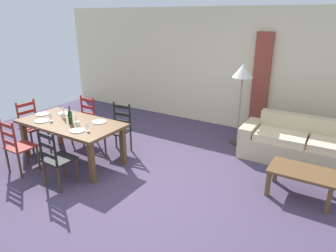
% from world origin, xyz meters
% --- Properties ---
extents(ground_plane, '(9.60, 9.60, 0.02)m').
position_xyz_m(ground_plane, '(0.00, 0.00, -0.01)').
color(ground_plane, '#453953').
extents(wall_far, '(9.60, 0.16, 2.70)m').
position_xyz_m(wall_far, '(0.00, 3.30, 1.35)').
color(wall_far, beige).
rests_on(wall_far, ground_plane).
extents(curtain_panel_left, '(0.35, 0.08, 2.20)m').
position_xyz_m(curtain_panel_left, '(0.82, 3.16, 1.10)').
color(curtain_panel_left, brown).
rests_on(curtain_panel_left, ground_plane).
extents(dining_table, '(1.90, 0.96, 0.75)m').
position_xyz_m(dining_table, '(-1.59, 0.02, 0.66)').
color(dining_table, brown).
rests_on(dining_table, ground_plane).
extents(dining_chair_near_left, '(0.43, 0.41, 0.96)m').
position_xyz_m(dining_chair_near_left, '(-2.02, -0.76, 0.48)').
color(dining_chair_near_left, maroon).
rests_on(dining_chair_near_left, ground_plane).
extents(dining_chair_near_right, '(0.44, 0.42, 0.96)m').
position_xyz_m(dining_chair_near_right, '(-1.10, -0.72, 0.48)').
color(dining_chair_near_right, black).
rests_on(dining_chair_near_right, ground_plane).
extents(dining_chair_far_left, '(0.43, 0.41, 0.96)m').
position_xyz_m(dining_chair_far_left, '(-2.06, 0.75, 0.48)').
color(dining_chair_far_left, maroon).
rests_on(dining_chair_far_left, ground_plane).
extents(dining_chair_far_right, '(0.45, 0.43, 0.96)m').
position_xyz_m(dining_chair_far_right, '(-1.13, 0.76, 0.48)').
color(dining_chair_far_right, black).
rests_on(dining_chair_far_right, ground_plane).
extents(dining_chair_head_west, '(0.42, 0.44, 0.96)m').
position_xyz_m(dining_chair_head_west, '(-2.70, -0.01, 0.48)').
color(dining_chair_head_west, maroon).
rests_on(dining_chair_head_west, ground_plane).
extents(dinner_plate_near_left, '(0.24, 0.24, 0.02)m').
position_xyz_m(dinner_plate_near_left, '(-2.04, -0.23, 0.76)').
color(dinner_plate_near_left, white).
rests_on(dinner_plate_near_left, dining_table).
extents(fork_near_left, '(0.03, 0.17, 0.01)m').
position_xyz_m(fork_near_left, '(-2.19, -0.23, 0.75)').
color(fork_near_left, silver).
rests_on(fork_near_left, dining_table).
extents(dinner_plate_near_right, '(0.24, 0.24, 0.02)m').
position_xyz_m(dinner_plate_near_right, '(-1.14, -0.23, 0.76)').
color(dinner_plate_near_right, white).
rests_on(dinner_plate_near_right, dining_table).
extents(fork_near_right, '(0.02, 0.17, 0.01)m').
position_xyz_m(fork_near_right, '(-1.29, -0.23, 0.75)').
color(fork_near_right, silver).
rests_on(fork_near_right, dining_table).
extents(dinner_plate_far_left, '(0.24, 0.24, 0.02)m').
position_xyz_m(dinner_plate_far_left, '(-2.04, 0.27, 0.76)').
color(dinner_plate_far_left, white).
rests_on(dinner_plate_far_left, dining_table).
extents(fork_far_left, '(0.03, 0.17, 0.01)m').
position_xyz_m(fork_far_left, '(-2.19, 0.27, 0.75)').
color(fork_far_left, silver).
rests_on(fork_far_left, dining_table).
extents(dinner_plate_far_right, '(0.24, 0.24, 0.02)m').
position_xyz_m(dinner_plate_far_right, '(-1.14, 0.27, 0.76)').
color(dinner_plate_far_right, white).
rests_on(dinner_plate_far_right, dining_table).
extents(fork_far_right, '(0.03, 0.17, 0.01)m').
position_xyz_m(fork_far_right, '(-1.29, 0.27, 0.75)').
color(fork_far_right, silver).
rests_on(fork_far_right, dining_table).
extents(dinner_plate_head_west, '(0.24, 0.24, 0.02)m').
position_xyz_m(dinner_plate_head_west, '(-2.37, 0.02, 0.76)').
color(dinner_plate_head_west, white).
rests_on(dinner_plate_head_west, dining_table).
extents(fork_head_west, '(0.02, 0.17, 0.01)m').
position_xyz_m(fork_head_west, '(-2.52, 0.02, 0.75)').
color(fork_head_west, silver).
rests_on(fork_head_west, dining_table).
extents(wine_bottle, '(0.07, 0.07, 0.32)m').
position_xyz_m(wine_bottle, '(-1.52, -0.03, 0.87)').
color(wine_bottle, '#143819').
rests_on(wine_bottle, dining_table).
extents(wine_glass_near_left, '(0.06, 0.06, 0.16)m').
position_xyz_m(wine_glass_near_left, '(-1.91, -0.14, 0.86)').
color(wine_glass_near_left, white).
rests_on(wine_glass_near_left, dining_table).
extents(wine_glass_near_right, '(0.06, 0.06, 0.16)m').
position_xyz_m(wine_glass_near_right, '(-1.00, -0.14, 0.86)').
color(wine_glass_near_right, white).
rests_on(wine_glass_near_right, dining_table).
extents(coffee_cup_primary, '(0.07, 0.07, 0.09)m').
position_xyz_m(coffee_cup_primary, '(-1.30, -0.07, 0.80)').
color(coffee_cup_primary, beige).
rests_on(coffee_cup_primary, dining_table).
extents(coffee_cup_secondary, '(0.07, 0.07, 0.09)m').
position_xyz_m(coffee_cup_secondary, '(-1.88, 0.11, 0.80)').
color(coffee_cup_secondary, beige).
rests_on(coffee_cup_secondary, dining_table).
extents(candle_tall, '(0.05, 0.05, 0.24)m').
position_xyz_m(candle_tall, '(-1.77, 0.04, 0.82)').
color(candle_tall, '#998C66').
rests_on(candle_tall, dining_table).
extents(candle_short, '(0.05, 0.05, 0.18)m').
position_xyz_m(candle_short, '(-1.39, -0.02, 0.80)').
color(candle_short, '#998C66').
rests_on(candle_short, dining_table).
extents(couch, '(2.30, 0.85, 0.80)m').
position_xyz_m(couch, '(2.02, 2.18, 0.29)').
color(couch, '#CBB68D').
rests_on(couch, ground_plane).
extents(coffee_table, '(0.90, 0.56, 0.42)m').
position_xyz_m(coffee_table, '(2.12, 0.97, 0.36)').
color(coffee_table, brown).
rests_on(coffee_table, ground_plane).
extents(standing_lamp, '(0.40, 0.40, 1.64)m').
position_xyz_m(standing_lamp, '(0.67, 2.37, 1.41)').
color(standing_lamp, '#332D28').
rests_on(standing_lamp, ground_plane).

